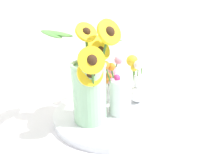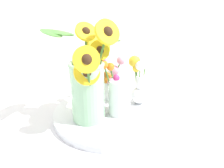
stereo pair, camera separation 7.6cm
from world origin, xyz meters
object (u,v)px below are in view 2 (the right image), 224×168
Objects in this scene: mason_jar_sunflowers at (88,80)px; vase_small_back at (108,76)px; vase_small_center at (118,93)px; vase_bulb_right at (139,84)px; serving_tray at (112,113)px.

vase_small_back is (0.12, 0.11, -0.04)m from mason_jar_sunflowers.
vase_small_center is 0.11m from vase_bulb_right.
vase_bulb_right is at bearing 5.77° from mason_jar_sunflowers.
vase_bulb_right is (0.11, 0.04, 0.00)m from vase_small_center.
vase_bulb_right is (0.12, 0.01, 0.09)m from serving_tray.
vase_small_back reaches higher than serving_tray.
vase_small_center is (0.10, -0.02, -0.06)m from mason_jar_sunflowers.
vase_bulb_right is at bearing 18.92° from vase_small_center.
vase_small_center is at bearing -99.34° from vase_small_back.
serving_tray is at bearing -106.76° from vase_small_back.
mason_jar_sunflowers is 1.68× the size of vase_small_center.
vase_small_back is at bearing 135.44° from vase_bulb_right.
serving_tray is 1.25× the size of mason_jar_sunflowers.
vase_small_center is 0.13m from vase_small_back.
serving_tray is at bearing -175.08° from vase_bulb_right.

